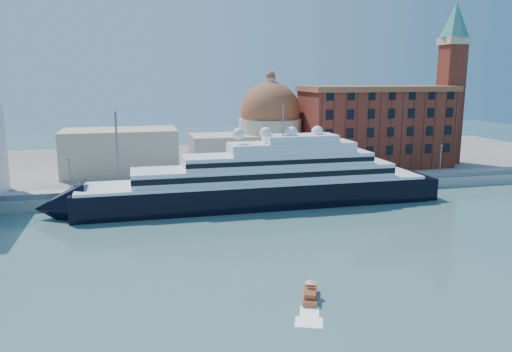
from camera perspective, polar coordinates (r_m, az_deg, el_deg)
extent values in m
plane|color=#38615D|center=(86.49, -2.20, -7.53)|extent=(400.00, 400.00, 0.00)
cube|color=gray|center=(118.41, -5.57, -1.76)|extent=(180.00, 10.00, 2.50)
cube|color=slate|center=(158.35, -7.76, 1.42)|extent=(260.00, 72.00, 2.00)
cube|color=slate|center=(113.65, -5.25, -1.35)|extent=(180.00, 0.10, 1.20)
cube|color=black|center=(109.41, 0.07, -2.30)|extent=(76.89, 11.83, 6.41)
cone|color=black|center=(107.34, -21.39, -3.37)|extent=(9.86, 11.83, 11.83)
cube|color=black|center=(124.26, 17.54, -1.27)|extent=(5.91, 10.84, 5.91)
cube|color=white|center=(108.65, 0.07, -0.53)|extent=(74.91, 12.03, 0.59)
cube|color=white|center=(108.79, 1.08, 0.44)|extent=(57.17, 9.86, 2.96)
cube|color=black|center=(104.13, 1.78, -0.06)|extent=(57.17, 0.15, 1.18)
cube|color=white|center=(109.10, 2.58, 1.93)|extent=(41.40, 8.87, 2.56)
cube|color=white|center=(109.59, 4.08, 3.26)|extent=(27.60, 7.89, 2.37)
cube|color=white|center=(109.96, 5.07, 4.31)|extent=(15.77, 6.90, 1.58)
cylinder|color=slate|center=(108.31, 3.13, 6.43)|extent=(0.30, 0.30, 6.90)
sphere|color=white|center=(106.13, -2.00, 4.84)|extent=(2.56, 2.56, 2.56)
sphere|color=white|center=(107.50, 1.09, 4.93)|extent=(2.56, 2.56, 2.56)
sphere|color=white|center=(109.18, 4.11, 5.00)|extent=(2.56, 2.56, 2.56)
sphere|color=white|center=(111.14, 7.02, 5.06)|extent=(2.56, 2.56, 2.56)
cube|color=brown|center=(65.85, 6.23, -13.55)|extent=(3.63, 5.62, 0.89)
cube|color=brown|center=(64.73, 6.23, -13.28)|extent=(2.15, 2.59, 0.71)
cylinder|color=slate|center=(65.80, 6.27, -12.51)|extent=(0.05, 0.05, 1.42)
cone|color=#ED451B|center=(65.48, 6.28, -11.87)|extent=(1.60, 1.60, 0.36)
cube|color=maroon|center=(149.62, 13.45, 5.28)|extent=(42.00, 18.00, 22.00)
cube|color=brown|center=(148.92, 13.65, 9.69)|extent=(43.00, 19.00, 1.50)
cube|color=maroon|center=(161.56, 21.21, 7.57)|extent=(6.00, 6.00, 35.00)
cube|color=beige|center=(161.65, 21.69, 14.12)|extent=(7.00, 7.00, 2.00)
cone|color=teal|center=(162.13, 21.85, 16.23)|extent=(8.40, 8.40, 10.00)
cylinder|color=beige|center=(144.68, 1.62, 3.80)|extent=(18.00, 18.00, 14.00)
sphere|color=brown|center=(143.78, 1.64, 7.36)|extent=(17.00, 17.00, 17.00)
cylinder|color=beige|center=(143.45, 1.66, 10.54)|extent=(3.00, 3.00, 3.00)
cube|color=beige|center=(139.94, -3.70, 2.69)|extent=(18.00, 14.00, 10.00)
cube|color=beige|center=(139.64, -15.25, 2.72)|extent=(30.00, 16.00, 12.00)
cylinder|color=slate|center=(114.02, -20.47, -0.24)|extent=(0.24, 0.24, 8.00)
cube|color=slate|center=(113.32, -20.61, 1.79)|extent=(0.80, 0.30, 0.25)
cylinder|color=slate|center=(114.42, -5.40, 0.47)|extent=(0.24, 0.24, 8.00)
cube|color=slate|center=(113.72, -5.44, 2.50)|extent=(0.80, 0.30, 0.25)
cylinder|color=slate|center=(122.40, 8.63, 1.11)|extent=(0.24, 0.24, 8.00)
cube|color=slate|center=(121.75, 8.68, 3.01)|extent=(0.80, 0.30, 0.25)
cylinder|color=slate|center=(136.65, 20.33, 1.59)|extent=(0.24, 0.24, 8.00)
cube|color=slate|center=(136.07, 20.45, 3.29)|extent=(0.80, 0.30, 0.25)
cylinder|color=slate|center=(114.41, -15.56, 2.65)|extent=(0.50, 0.50, 18.00)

